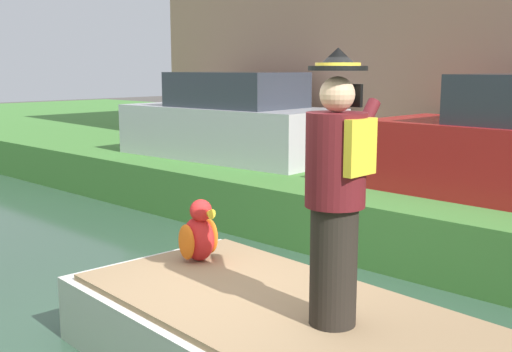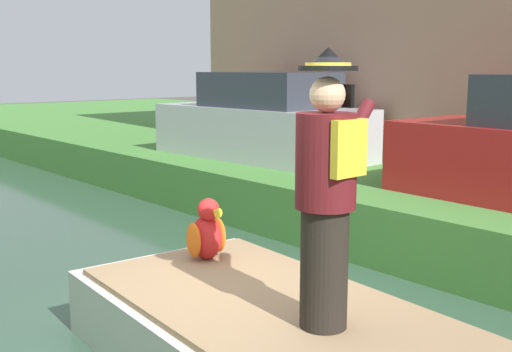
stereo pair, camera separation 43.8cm
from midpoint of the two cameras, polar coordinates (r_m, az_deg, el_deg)
name	(u,v)px [view 1 (the left image)]	position (r m, az deg, el deg)	size (l,w,h in m)	color
person_pirate	(336,191)	(4.10, 4.33, -1.37)	(0.61, 0.42, 1.85)	black
parrot_plush	(199,234)	(5.66, -7.48, -5.34)	(0.36, 0.35, 0.57)	red
parked_car_silver	(230,122)	(11.05, -3.55, 4.95)	(1.93, 4.09, 1.50)	#B7B7BC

